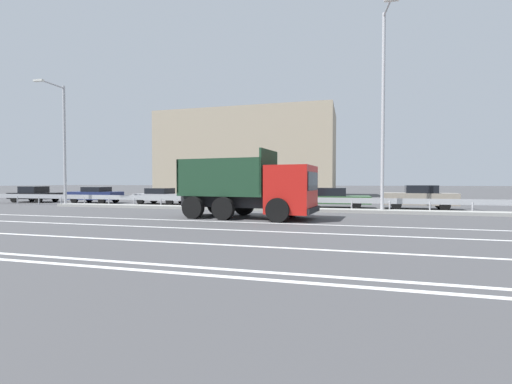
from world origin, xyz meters
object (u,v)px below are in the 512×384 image
Objects in this scene: dump_truck at (263,192)px; street_lamp_1 at (384,105)px; parked_car_4 at (331,198)px; parked_car_1 at (95,195)px; street_lamp_0 at (62,139)px; parked_car_3 at (237,196)px; parked_car_5 at (419,197)px; parked_car_0 at (35,194)px; parked_car_2 at (161,196)px; median_road_sign at (219,186)px.

street_lamp_1 is (5.69, 4.50, 4.72)m from dump_truck.
parked_car_1 is at bearing -92.51° from parked_car_4.
parked_car_1 is at bearing 97.73° from street_lamp_0.
parked_car_5 reaches higher than parked_car_3.
parked_car_0 is at bearing 173.38° from street_lamp_1.
dump_truck is at bearing 55.76° from parked_car_2.
parked_car_0 is (-18.12, 3.25, -0.77)m from median_road_sign.
median_road_sign is 0.24× the size of street_lamp_1.
parked_car_2 is 0.97× the size of parked_car_5.
parked_car_4 is 1.11× the size of parked_car_5.
parked_car_0 is at bearing -83.83° from parked_car_2.
parked_car_5 is (18.35, -0.30, 0.12)m from parked_car_2.
parked_car_1 is at bearing 89.19° from parked_car_0.
parked_car_0 is at bearing -91.61° from parked_car_4.
street_lamp_0 is at bearing -80.91° from parked_car_4.
parked_car_0 is 24.88m from parked_car_4.
parked_car_1 is at bearing 170.82° from street_lamp_1.
parked_car_1 is at bearing -84.93° from parked_car_2.
parked_car_3 is (0.15, 3.26, -0.74)m from median_road_sign.
median_road_sign reaches higher than parked_car_3.
parked_car_5 is (5.37, 0.04, 0.09)m from parked_car_4.
dump_truck reaches higher than parked_car_2.
parked_car_3 is at bearing -148.27° from dump_truck.
parked_car_1 is (-21.88, 3.53, -5.28)m from street_lamp_1.
parked_car_4 is at bearing 86.32° from parked_car_0.
street_lamp_1 reaches higher than parked_car_3.
parked_car_5 is at bearing -91.62° from parked_car_1.
parked_car_4 is (18.45, 3.53, -4.08)m from street_lamp_0.
parked_car_3 reaches higher than parked_car_4.
parked_car_5 is at bearing 88.73° from parked_car_4.
street_lamp_1 is 22.78m from parked_car_1.
median_road_sign is at bearing 76.03° from parked_car_0.
street_lamp_1 is at bearing 0.67° from street_lamp_0.
parked_car_5 is (8.15, 7.82, -0.48)m from dump_truck.
dump_truck is 11.30m from parked_car_5.
parked_car_4 is (-2.92, 3.28, -5.29)m from street_lamp_1.
median_road_sign is 12.14m from street_lamp_0.
parked_car_3 is at bearing 95.10° from parked_car_5.
parked_car_0 is 18.28m from parked_car_3.
parked_car_0 reaches higher than parked_car_1.
dump_truck is at bearing -117.52° from parked_car_1.
parked_car_1 is 12.36m from parked_car_3.
street_lamp_0 is 1.98× the size of parked_car_2.
parked_car_4 is (2.77, 7.78, -0.56)m from dump_truck.
parked_car_0 is at bearing 88.15° from parked_car_3.
street_lamp_0 reaches higher than dump_truck.
parked_car_3 is 11.98m from parked_car_5.
median_road_sign is 0.61× the size of parked_car_3.
dump_truck is 1.35× the size of parked_car_4.
street_lamp_1 is at bearing 148.23° from parked_car_5.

